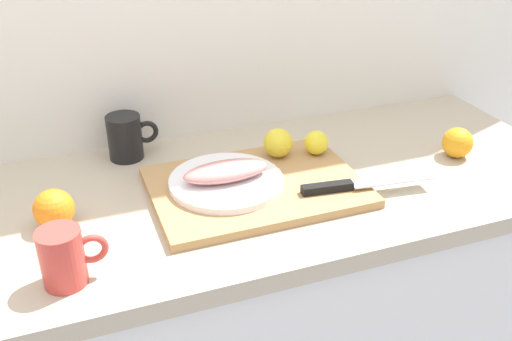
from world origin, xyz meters
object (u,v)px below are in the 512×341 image
(cutting_board, at_px, (256,187))
(coffee_mug_1, at_px, (126,137))
(chef_knife, at_px, (351,185))
(fish_fillet, at_px, (226,171))
(white_plate, at_px, (226,182))
(coffee_mug_0, at_px, (64,257))
(lemon_0, at_px, (278,143))

(cutting_board, xyz_separation_m, coffee_mug_1, (-0.23, 0.25, 0.04))
(cutting_board, relative_size, chef_knife, 1.53)
(cutting_board, xyz_separation_m, fish_fillet, (-0.06, 0.01, 0.04))
(chef_knife, xyz_separation_m, coffee_mug_1, (-0.41, 0.35, 0.02))
(white_plate, distance_m, coffee_mug_0, 0.39)
(chef_knife, height_order, coffee_mug_0, coffee_mug_0)
(lemon_0, bearing_deg, cutting_board, -132.47)
(white_plate, xyz_separation_m, coffee_mug_1, (-0.17, 0.24, 0.03))
(white_plate, bearing_deg, cutting_board, -12.97)
(coffee_mug_0, bearing_deg, coffee_mug_1, 67.93)
(lemon_0, xyz_separation_m, coffee_mug_0, (-0.50, -0.27, -0.00))
(chef_knife, xyz_separation_m, coffee_mug_0, (-0.58, -0.08, 0.02))
(white_plate, relative_size, coffee_mug_1, 2.02)
(white_plate, bearing_deg, coffee_mug_0, -151.38)
(white_plate, height_order, chef_knife, chef_knife)
(lemon_0, xyz_separation_m, coffee_mug_1, (-0.32, 0.15, 0.00))
(cutting_board, xyz_separation_m, coffee_mug_0, (-0.40, -0.17, 0.04))
(chef_knife, bearing_deg, white_plate, 163.01)
(lemon_0, relative_size, coffee_mug_1, 0.56)
(cutting_board, xyz_separation_m, chef_knife, (0.18, -0.09, 0.02))
(fish_fillet, bearing_deg, lemon_0, 29.10)
(cutting_board, relative_size, white_plate, 1.83)
(white_plate, height_order, lemon_0, lemon_0)
(cutting_board, xyz_separation_m, white_plate, (-0.06, 0.01, 0.02))
(chef_knife, bearing_deg, coffee_mug_1, 146.69)
(cutting_board, distance_m, white_plate, 0.07)
(white_plate, distance_m, lemon_0, 0.18)
(chef_knife, xyz_separation_m, lemon_0, (-0.09, 0.19, 0.02))
(fish_fillet, xyz_separation_m, coffee_mug_1, (-0.17, 0.24, 0.00))
(coffee_mug_1, bearing_deg, white_plate, -54.73)
(fish_fillet, height_order, lemon_0, lemon_0)
(cutting_board, bearing_deg, chef_knife, -27.19)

